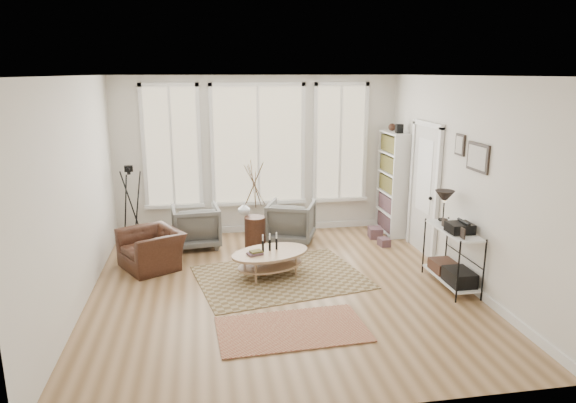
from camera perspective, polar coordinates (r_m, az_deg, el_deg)
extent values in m
plane|color=#9F7A53|center=(7.30, -0.78, -9.62)|extent=(5.50, 5.50, 0.00)
plane|color=white|center=(6.68, -0.87, 13.80)|extent=(5.50, 5.50, 0.00)
cube|color=silver|center=(9.52, -3.34, 5.12)|extent=(5.20, 0.04, 2.90)
cube|color=silver|center=(4.25, 4.83, -6.43)|extent=(5.20, 0.04, 2.90)
cube|color=silver|center=(6.95, -22.52, 0.68)|extent=(0.04, 5.50, 2.90)
cube|color=silver|center=(7.67, 18.77, 2.18)|extent=(0.04, 5.50, 2.90)
cube|color=white|center=(9.83, -3.22, -2.92)|extent=(5.10, 0.04, 0.12)
cube|color=white|center=(8.05, 17.89, -7.55)|extent=(0.03, 5.40, 0.12)
cube|color=#CDB981|center=(9.47, -3.34, 6.29)|extent=(1.60, 0.03, 2.10)
cube|color=#CDB981|center=(9.44, -12.79, 5.94)|extent=(0.90, 0.03, 2.10)
cube|color=#CDB981|center=(9.76, 5.80, 6.48)|extent=(0.90, 0.03, 2.10)
cube|color=white|center=(9.45, -3.33, 6.28)|extent=(1.74, 0.06, 2.24)
cube|color=white|center=(9.42, -12.79, 5.92)|extent=(1.04, 0.06, 2.24)
cube|color=white|center=(9.74, 5.83, 6.46)|extent=(1.04, 0.06, 2.24)
cube|color=white|center=(9.64, -3.22, -0.11)|extent=(4.10, 0.12, 0.06)
cube|color=silver|center=(8.75, 14.92, 1.18)|extent=(0.04, 0.88, 2.10)
cube|color=white|center=(8.69, 14.91, 2.78)|extent=(0.01, 0.55, 1.20)
cube|color=white|center=(8.31, 16.20, 0.42)|extent=(0.06, 0.08, 2.18)
cube|color=white|center=(9.18, 13.60, 1.86)|extent=(0.06, 0.08, 2.18)
cube|color=white|center=(8.57, 15.29, 8.29)|extent=(0.06, 1.06, 0.08)
sphere|color=black|center=(8.45, 15.53, 0.34)|extent=(0.06, 0.06, 0.06)
cube|color=white|center=(9.31, 12.41, 1.46)|extent=(0.30, 0.03, 1.90)
cube|color=white|center=(10.05, 10.69, 2.48)|extent=(0.30, 0.03, 1.90)
cube|color=white|center=(9.73, 12.34, 2.01)|extent=(0.02, 0.85, 1.90)
cube|color=white|center=(9.68, 11.52, 1.99)|extent=(0.30, 0.81, 1.90)
cube|color=brown|center=(9.68, 11.52, 1.99)|extent=(0.24, 0.75, 1.76)
cube|color=black|center=(9.34, 12.27, 7.92)|extent=(0.12, 0.10, 0.16)
sphere|color=#3C2117|center=(9.66, 11.50, 8.10)|extent=(0.14, 0.14, 0.14)
cube|color=white|center=(7.69, 17.57, -8.07)|extent=(0.37, 1.07, 0.03)
cube|color=white|center=(7.46, 17.97, -3.08)|extent=(0.37, 1.07, 0.02)
cylinder|color=black|center=(7.06, 18.38, -7.47)|extent=(0.02, 0.02, 0.85)
cylinder|color=black|center=(7.24, 20.92, -7.18)|extent=(0.02, 0.02, 0.85)
cylinder|color=black|center=(7.95, 14.87, -4.78)|extent=(0.02, 0.02, 0.85)
cylinder|color=black|center=(8.11, 17.20, -4.59)|extent=(0.02, 0.02, 0.85)
cylinder|color=black|center=(7.74, 16.83, -1.94)|extent=(0.14, 0.14, 0.02)
cylinder|color=black|center=(7.71, 16.90, -0.94)|extent=(0.02, 0.02, 0.30)
cone|color=black|center=(7.66, 17.01, 0.50)|extent=(0.28, 0.28, 0.18)
cube|color=black|center=(7.31, 18.55, -2.78)|extent=(0.32, 0.30, 0.13)
cube|color=black|center=(7.44, 18.50, -7.97)|extent=(0.32, 0.45, 0.20)
cube|color=#3C2117|center=(7.84, 16.90, -6.88)|extent=(0.32, 0.40, 0.16)
cube|color=black|center=(7.03, 18.85, -3.37)|extent=(0.02, 0.10, 0.14)
cube|color=black|center=(7.49, 16.93, -2.24)|extent=(0.02, 0.10, 0.12)
cube|color=black|center=(7.25, 20.36, 4.61)|extent=(0.03, 0.52, 0.38)
cube|color=silver|center=(7.24, 20.25, 4.61)|extent=(0.01, 0.44, 0.30)
cube|color=black|center=(7.66, 18.59, 5.99)|extent=(0.03, 0.24, 0.30)
cube|color=silver|center=(7.66, 18.49, 5.99)|extent=(0.01, 0.18, 0.24)
cube|color=brown|center=(7.66, -0.83, -8.38)|extent=(2.66, 2.19, 0.01)
cube|color=maroon|center=(6.21, 0.46, -13.99)|extent=(1.79, 1.06, 0.01)
ellipsoid|color=tan|center=(7.67, -1.97, -7.05)|extent=(1.18, 0.95, 0.03)
ellipsoid|color=tan|center=(7.60, -1.99, -5.72)|extent=(1.37, 1.11, 0.04)
cylinder|color=tan|center=(7.46, -4.32, -7.70)|extent=(0.03, 0.03, 0.34)
cylinder|color=tan|center=(7.54, 0.73, -7.42)|extent=(0.03, 0.03, 0.34)
cylinder|color=tan|center=(7.81, -4.58, -6.68)|extent=(0.03, 0.03, 0.34)
cylinder|color=tan|center=(7.89, 0.24, -6.42)|extent=(0.03, 0.03, 0.34)
cylinder|color=black|center=(7.60, -2.89, -4.91)|extent=(0.03, 0.03, 0.17)
cylinder|color=black|center=(7.61, -2.04, -4.87)|extent=(0.03, 0.03, 0.17)
cylinder|color=black|center=(7.62, -1.19, -4.83)|extent=(0.03, 0.03, 0.17)
cube|color=#2E4625|center=(7.48, -3.63, -5.69)|extent=(0.21, 0.15, 0.06)
imported|color=slate|center=(9.00, -10.18, -2.71)|extent=(0.86, 0.88, 0.73)
imported|color=slate|center=(9.13, 0.35, -2.23)|extent=(1.02, 1.03, 0.73)
cylinder|color=#3C2117|center=(8.87, -3.69, -3.41)|extent=(0.36, 0.36, 0.54)
imported|color=silver|center=(8.93, -4.90, -0.78)|extent=(0.23, 0.23, 0.22)
imported|color=#3C2117|center=(8.21, -14.93, -5.14)|extent=(1.18, 1.14, 0.59)
cylinder|color=black|center=(9.05, -17.27, 3.08)|extent=(0.06, 0.06, 0.06)
cube|color=black|center=(9.04, -17.30, 3.51)|extent=(0.15, 0.12, 0.10)
cylinder|color=black|center=(8.96, -17.36, 3.42)|extent=(0.06, 0.08, 0.06)
cube|color=brown|center=(9.53, 9.67, -3.43)|extent=(0.27, 0.32, 0.19)
cube|color=brown|center=(9.12, 10.62, -4.46)|extent=(0.19, 0.23, 0.14)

